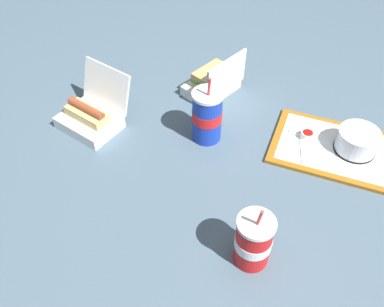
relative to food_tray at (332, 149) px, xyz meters
name	(u,v)px	position (x,y,z in m)	size (l,w,h in m)	color
ground_plane	(189,159)	(-0.37, -0.26, -0.01)	(3.20, 3.20, 0.00)	#4C6070
food_tray	(332,149)	(0.00, 0.00, 0.00)	(0.41, 0.31, 0.01)	#A56619
cake_container	(357,142)	(0.06, 0.02, 0.04)	(0.13, 0.13, 0.07)	black
ketchup_cup	(307,135)	(-0.09, 0.00, 0.02)	(0.04, 0.04, 0.02)	white
napkin_stack	(317,152)	(-0.04, -0.05, 0.01)	(0.10, 0.10, 0.00)	white
plastic_fork	(306,131)	(-0.10, 0.03, 0.01)	(0.11, 0.01, 0.01)	white
clamshell_hotdog_center	(91,116)	(-0.72, -0.28, 0.03)	(0.21, 0.21, 0.18)	white
clamshell_sandwich_left	(213,82)	(-0.46, 0.07, 0.04)	(0.18, 0.22, 0.16)	white
soda_cup_front	(253,241)	(-0.06, -0.48, 0.07)	(0.09, 0.09, 0.21)	red
soda_cup_center	(207,116)	(-0.37, -0.14, 0.08)	(0.10, 0.10, 0.24)	#1938B7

